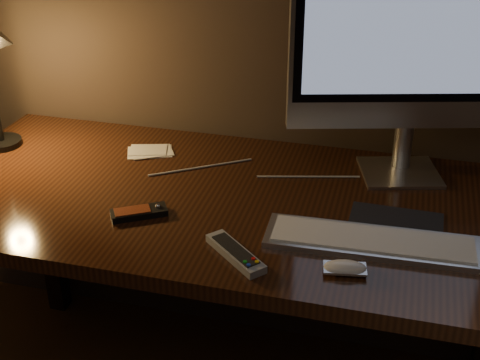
% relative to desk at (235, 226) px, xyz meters
% --- Properties ---
extents(desk, '(1.60, 0.75, 0.75)m').
position_rel_desk_xyz_m(desk, '(0.00, 0.00, 0.00)').
color(desk, black).
rests_on(desk, ground).
extents(monitor, '(0.62, 0.23, 0.66)m').
position_rel_desk_xyz_m(monitor, '(0.42, 0.17, 0.52)').
color(monitor, silver).
rests_on(monitor, desk).
extents(keyboard, '(0.49, 0.15, 0.02)m').
position_rel_desk_xyz_m(keyboard, '(0.38, -0.20, 0.14)').
color(keyboard, silver).
rests_on(keyboard, desk).
extents(mousepad, '(0.23, 0.18, 0.00)m').
position_rel_desk_xyz_m(mousepad, '(0.43, -0.11, 0.13)').
color(mousepad, black).
rests_on(mousepad, desk).
extents(mouse, '(0.10, 0.06, 0.02)m').
position_rel_desk_xyz_m(mouse, '(0.33, -0.32, 0.14)').
color(mouse, white).
rests_on(mouse, desk).
extents(media_remote, '(0.14, 0.11, 0.03)m').
position_rel_desk_xyz_m(media_remote, '(-0.18, -0.22, 0.14)').
color(media_remote, black).
rests_on(media_remote, desk).
extents(tv_remote, '(0.16, 0.15, 0.02)m').
position_rel_desk_xyz_m(tv_remote, '(0.09, -0.33, 0.14)').
color(tv_remote, gray).
rests_on(tv_remote, desk).
extents(papers, '(0.15, 0.13, 0.01)m').
position_rel_desk_xyz_m(papers, '(-0.29, 0.13, 0.13)').
color(papers, white).
rests_on(papers, desk).
extents(cable, '(0.54, 0.23, 0.00)m').
position_rel_desk_xyz_m(cable, '(0.03, 0.07, 0.13)').
color(cable, white).
rests_on(cable, desk).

